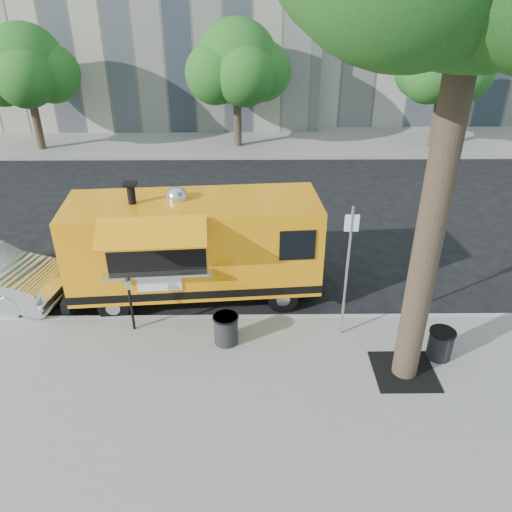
{
  "coord_description": "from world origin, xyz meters",
  "views": [
    {
      "loc": [
        -0.4,
        -10.27,
        6.9
      ],
      "look_at": [
        -0.29,
        0.0,
        1.23
      ],
      "focal_mm": 35.0,
      "sensor_mm": 36.0,
      "label": 1
    }
  ],
  "objects_px": {
    "far_tree_a": "(25,65)",
    "far_tree_c": "(445,65)",
    "parking_meter": "(130,297)",
    "food_truck": "(194,246)",
    "trash_bin_left": "(226,328)",
    "trash_bin_right": "(441,343)",
    "far_tree_b": "(237,62)",
    "sign_post": "(347,266)"
  },
  "relations": [
    {
      "from": "parking_meter",
      "to": "trash_bin_left",
      "type": "bearing_deg",
      "value": -12.99
    },
    {
      "from": "far_tree_a",
      "to": "food_truck",
      "type": "distance_m",
      "value": 14.86
    },
    {
      "from": "parking_meter",
      "to": "food_truck",
      "type": "relative_size",
      "value": 0.21
    },
    {
      "from": "far_tree_a",
      "to": "food_truck",
      "type": "relative_size",
      "value": 0.86
    },
    {
      "from": "far_tree_b",
      "to": "parking_meter",
      "type": "xyz_separation_m",
      "value": [
        -2.0,
        -14.05,
        -2.85
      ]
    },
    {
      "from": "parking_meter",
      "to": "trash_bin_left",
      "type": "height_order",
      "value": "parking_meter"
    },
    {
      "from": "far_tree_b",
      "to": "far_tree_a",
      "type": "bearing_deg",
      "value": -177.46
    },
    {
      "from": "far_tree_a",
      "to": "far_tree_c",
      "type": "height_order",
      "value": "far_tree_a"
    },
    {
      "from": "sign_post",
      "to": "trash_bin_right",
      "type": "xyz_separation_m",
      "value": [
        1.87,
        -0.8,
        -1.36
      ]
    },
    {
      "from": "far_tree_a",
      "to": "parking_meter",
      "type": "xyz_separation_m",
      "value": [
        7.0,
        -13.65,
        -2.79
      ]
    },
    {
      "from": "far_tree_c",
      "to": "trash_bin_right",
      "type": "relative_size",
      "value": 8.17
    },
    {
      "from": "far_tree_b",
      "to": "trash_bin_left",
      "type": "relative_size",
      "value": 8.32
    },
    {
      "from": "far_tree_c",
      "to": "parking_meter",
      "type": "distance_m",
      "value": 17.82
    },
    {
      "from": "far_tree_c",
      "to": "parking_meter",
      "type": "xyz_separation_m",
      "value": [
        -11.0,
        -13.75,
        -2.74
      ]
    },
    {
      "from": "far_tree_a",
      "to": "sign_post",
      "type": "height_order",
      "value": "far_tree_a"
    },
    {
      "from": "far_tree_a",
      "to": "far_tree_b",
      "type": "bearing_deg",
      "value": 2.54
    },
    {
      "from": "far_tree_c",
      "to": "food_truck",
      "type": "bearing_deg",
      "value": -128.57
    },
    {
      "from": "far_tree_b",
      "to": "far_tree_c",
      "type": "xyz_separation_m",
      "value": [
        9.0,
        -0.3,
        -0.12
      ]
    },
    {
      "from": "far_tree_b",
      "to": "trash_bin_left",
      "type": "xyz_separation_m",
      "value": [
        0.06,
        -14.53,
        -3.33
      ]
    },
    {
      "from": "parking_meter",
      "to": "food_truck",
      "type": "bearing_deg",
      "value": 50.61
    },
    {
      "from": "parking_meter",
      "to": "far_tree_a",
      "type": "bearing_deg",
      "value": 117.15
    },
    {
      "from": "trash_bin_left",
      "to": "far_tree_a",
      "type": "bearing_deg",
      "value": 122.67
    },
    {
      "from": "far_tree_b",
      "to": "far_tree_c",
      "type": "height_order",
      "value": "far_tree_b"
    },
    {
      "from": "parking_meter",
      "to": "food_truck",
      "type": "xyz_separation_m",
      "value": [
        1.25,
        1.52,
        0.43
      ]
    },
    {
      "from": "sign_post",
      "to": "food_truck",
      "type": "xyz_separation_m",
      "value": [
        -3.3,
        1.72,
        -0.44
      ]
    },
    {
      "from": "sign_post",
      "to": "trash_bin_left",
      "type": "xyz_separation_m",
      "value": [
        -2.49,
        -0.28,
        -1.35
      ]
    },
    {
      "from": "far_tree_a",
      "to": "trash_bin_right",
      "type": "xyz_separation_m",
      "value": [
        13.42,
        -14.65,
        -3.29
      ]
    },
    {
      "from": "sign_post",
      "to": "far_tree_c",
      "type": "bearing_deg",
      "value": 65.19
    },
    {
      "from": "far_tree_a",
      "to": "trash_bin_right",
      "type": "bearing_deg",
      "value": -47.52
    },
    {
      "from": "far_tree_a",
      "to": "trash_bin_right",
      "type": "height_order",
      "value": "far_tree_a"
    },
    {
      "from": "far_tree_b",
      "to": "trash_bin_left",
      "type": "height_order",
      "value": "far_tree_b"
    },
    {
      "from": "far_tree_c",
      "to": "parking_meter",
      "type": "relative_size",
      "value": 3.9
    },
    {
      "from": "far_tree_a",
      "to": "trash_bin_left",
      "type": "relative_size",
      "value": 8.1
    },
    {
      "from": "far_tree_c",
      "to": "sign_post",
      "type": "bearing_deg",
      "value": -114.81
    },
    {
      "from": "sign_post",
      "to": "parking_meter",
      "type": "height_order",
      "value": "sign_post"
    },
    {
      "from": "food_truck",
      "to": "trash_bin_left",
      "type": "height_order",
      "value": "food_truck"
    },
    {
      "from": "far_tree_a",
      "to": "far_tree_b",
      "type": "relative_size",
      "value": 0.97
    },
    {
      "from": "far_tree_a",
      "to": "trash_bin_left",
      "type": "distance_m",
      "value": 17.1
    },
    {
      "from": "trash_bin_left",
      "to": "trash_bin_right",
      "type": "xyz_separation_m",
      "value": [
        4.36,
        -0.53,
        -0.01
      ]
    },
    {
      "from": "sign_post",
      "to": "trash_bin_right",
      "type": "height_order",
      "value": "sign_post"
    },
    {
      "from": "sign_post",
      "to": "trash_bin_right",
      "type": "relative_size",
      "value": 4.71
    },
    {
      "from": "far_tree_b",
      "to": "food_truck",
      "type": "relative_size",
      "value": 0.88
    }
  ]
}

